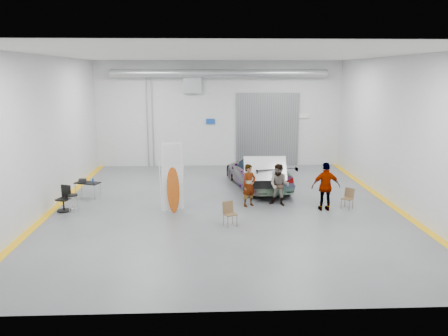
{
  "coord_description": "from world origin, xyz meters",
  "views": [
    {
      "loc": [
        -0.73,
        -17.02,
        5.34
      ],
      "look_at": [
        -0.02,
        0.46,
        1.5
      ],
      "focal_mm": 35.0,
      "sensor_mm": 36.0,
      "label": 1
    }
  ],
  "objects_px": {
    "sedan_car": "(258,172)",
    "work_table": "(86,182)",
    "person_c": "(326,187)",
    "office_chair": "(64,200)",
    "folding_chair_far": "(347,202)",
    "shop_stool": "(73,204)",
    "surfboard_display": "(171,183)",
    "person_b": "(279,185)",
    "person_a": "(249,185)",
    "folding_chair_near": "(230,219)"
  },
  "relations": [
    {
      "from": "person_c",
      "to": "office_chair",
      "type": "relative_size",
      "value": 1.93
    },
    {
      "from": "sedan_car",
      "to": "person_c",
      "type": "distance_m",
      "value": 4.25
    },
    {
      "from": "sedan_car",
      "to": "surfboard_display",
      "type": "height_order",
      "value": "surfboard_display"
    },
    {
      "from": "sedan_car",
      "to": "work_table",
      "type": "xyz_separation_m",
      "value": [
        -7.67,
        -1.39,
        -0.09
      ]
    },
    {
      "from": "folding_chair_near",
      "to": "folding_chair_far",
      "type": "xyz_separation_m",
      "value": [
        4.78,
        1.83,
        -0.02
      ]
    },
    {
      "from": "person_b",
      "to": "shop_stool",
      "type": "height_order",
      "value": "person_b"
    },
    {
      "from": "person_b",
      "to": "folding_chair_far",
      "type": "xyz_separation_m",
      "value": [
        2.65,
        -0.55,
        -0.61
      ]
    },
    {
      "from": "person_a",
      "to": "folding_chair_far",
      "type": "distance_m",
      "value": 3.97
    },
    {
      "from": "person_b",
      "to": "surfboard_display",
      "type": "bearing_deg",
      "value": -146.98
    },
    {
      "from": "sedan_car",
      "to": "work_table",
      "type": "relative_size",
      "value": 4.44
    },
    {
      "from": "folding_chair_far",
      "to": "sedan_car",
      "type": "bearing_deg",
      "value": 174.79
    },
    {
      "from": "folding_chair_near",
      "to": "shop_stool",
      "type": "relative_size",
      "value": 1.17
    },
    {
      "from": "person_a",
      "to": "person_b",
      "type": "bearing_deg",
      "value": -31.83
    },
    {
      "from": "work_table",
      "to": "office_chair",
      "type": "xyz_separation_m",
      "value": [
        -0.38,
        -1.91,
        -0.23
      ]
    },
    {
      "from": "office_chair",
      "to": "folding_chair_far",
      "type": "bearing_deg",
      "value": 19.48
    },
    {
      "from": "person_b",
      "to": "work_table",
      "type": "height_order",
      "value": "person_b"
    },
    {
      "from": "sedan_car",
      "to": "person_c",
      "type": "xyz_separation_m",
      "value": [
        2.23,
        -3.61,
        0.21
      ]
    },
    {
      "from": "person_b",
      "to": "work_table",
      "type": "distance_m",
      "value": 8.33
    },
    {
      "from": "surfboard_display",
      "to": "folding_chair_near",
      "type": "xyz_separation_m",
      "value": [
        2.2,
        -1.64,
        -0.91
      ]
    },
    {
      "from": "person_b",
      "to": "surfboard_display",
      "type": "relative_size",
      "value": 0.59
    },
    {
      "from": "person_a",
      "to": "folding_chair_near",
      "type": "height_order",
      "value": "person_a"
    },
    {
      "from": "person_c",
      "to": "surfboard_display",
      "type": "xyz_separation_m",
      "value": [
        -6.05,
        -0.04,
        0.22
      ]
    },
    {
      "from": "office_chair",
      "to": "work_table",
      "type": "bearing_deg",
      "value": 99.14
    },
    {
      "from": "folding_chair_far",
      "to": "office_chair",
      "type": "relative_size",
      "value": 0.82
    },
    {
      "from": "sedan_car",
      "to": "folding_chair_far",
      "type": "xyz_separation_m",
      "value": [
        3.16,
        -3.46,
        -0.5
      ]
    },
    {
      "from": "folding_chair_far",
      "to": "shop_stool",
      "type": "xyz_separation_m",
      "value": [
        -10.77,
        -0.11,
        0.11
      ]
    },
    {
      "from": "person_b",
      "to": "office_chair",
      "type": "distance_m",
      "value": 8.58
    },
    {
      "from": "office_chair",
      "to": "person_a",
      "type": "bearing_deg",
      "value": 23.18
    },
    {
      "from": "shop_stool",
      "to": "folding_chair_near",
      "type": "bearing_deg",
      "value": -16.03
    },
    {
      "from": "person_b",
      "to": "shop_stool",
      "type": "relative_size",
      "value": 2.34
    },
    {
      "from": "person_b",
      "to": "office_chair",
      "type": "xyz_separation_m",
      "value": [
        -8.56,
        -0.39,
        -0.43
      ]
    },
    {
      "from": "person_b",
      "to": "sedan_car",
      "type": "bearing_deg",
      "value": 123.25
    },
    {
      "from": "office_chair",
      "to": "surfboard_display",
      "type": "bearing_deg",
      "value": 15.55
    },
    {
      "from": "surfboard_display",
      "to": "office_chair",
      "type": "xyz_separation_m",
      "value": [
        -4.24,
        0.35,
        -0.74
      ]
    },
    {
      "from": "surfboard_display",
      "to": "work_table",
      "type": "distance_m",
      "value": 4.5
    },
    {
      "from": "sedan_car",
      "to": "folding_chair_far",
      "type": "bearing_deg",
      "value": 121.04
    },
    {
      "from": "folding_chair_near",
      "to": "person_c",
      "type": "bearing_deg",
      "value": 0.06
    },
    {
      "from": "surfboard_display",
      "to": "work_table",
      "type": "height_order",
      "value": "surfboard_display"
    },
    {
      "from": "person_c",
      "to": "work_table",
      "type": "relative_size",
      "value": 1.64
    },
    {
      "from": "surfboard_display",
      "to": "folding_chair_near",
      "type": "distance_m",
      "value": 2.89
    },
    {
      "from": "surfboard_display",
      "to": "person_b",
      "type": "bearing_deg",
      "value": -7.97
    },
    {
      "from": "person_a",
      "to": "surfboard_display",
      "type": "distance_m",
      "value": 3.19
    },
    {
      "from": "person_a",
      "to": "shop_stool",
      "type": "relative_size",
      "value": 2.35
    },
    {
      "from": "folding_chair_far",
      "to": "office_chair",
      "type": "bearing_deg",
      "value": -138.45
    },
    {
      "from": "folding_chair_far",
      "to": "work_table",
      "type": "height_order",
      "value": "work_table"
    },
    {
      "from": "person_b",
      "to": "folding_chair_far",
      "type": "height_order",
      "value": "person_b"
    },
    {
      "from": "person_b",
      "to": "person_c",
      "type": "height_order",
      "value": "person_c"
    },
    {
      "from": "person_a",
      "to": "work_table",
      "type": "height_order",
      "value": "person_a"
    },
    {
      "from": "person_c",
      "to": "folding_chair_near",
      "type": "distance_m",
      "value": 4.26
    },
    {
      "from": "person_c",
      "to": "folding_chair_far",
      "type": "bearing_deg",
      "value": -171.68
    }
  ]
}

